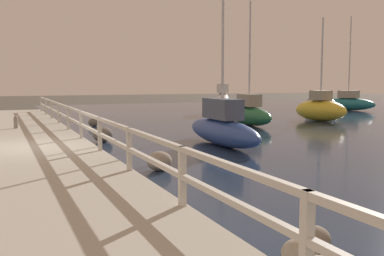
{
  "coord_description": "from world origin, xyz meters",
  "views": [
    {
      "loc": [
        -0.81,
        -13.46,
        2.2
      ],
      "look_at": [
        3.51,
        -3.46,
        1.07
      ],
      "focal_mm": 42.0,
      "sensor_mm": 36.0,
      "label": 1
    }
  ],
  "objects_px": {
    "sailboat_green": "(249,113)",
    "sailboat_blue": "(222,128)",
    "sailboat_white": "(222,101)",
    "mooring_bollard": "(16,122)",
    "sailboat_teal": "(348,102)",
    "sailboat_gray": "(320,104)",
    "sailboat_yellow": "(320,109)"
  },
  "relations": [
    {
      "from": "sailboat_green",
      "to": "sailboat_blue",
      "type": "height_order",
      "value": "sailboat_green"
    },
    {
      "from": "sailboat_green",
      "to": "sailboat_white",
      "type": "bearing_deg",
      "value": 74.55
    },
    {
      "from": "mooring_bollard",
      "to": "sailboat_white",
      "type": "xyz_separation_m",
      "value": [
        13.78,
        8.83,
        0.25
      ]
    },
    {
      "from": "sailboat_blue",
      "to": "sailboat_teal",
      "type": "bearing_deg",
      "value": 39.02
    },
    {
      "from": "mooring_bollard",
      "to": "sailboat_teal",
      "type": "relative_size",
      "value": 0.07
    },
    {
      "from": "sailboat_white",
      "to": "sailboat_gray",
      "type": "bearing_deg",
      "value": -13.11
    },
    {
      "from": "sailboat_white",
      "to": "sailboat_blue",
      "type": "distance_m",
      "value": 16.02
    },
    {
      "from": "mooring_bollard",
      "to": "sailboat_white",
      "type": "relative_size",
      "value": 0.09
    },
    {
      "from": "sailboat_green",
      "to": "sailboat_gray",
      "type": "height_order",
      "value": "sailboat_green"
    },
    {
      "from": "mooring_bollard",
      "to": "sailboat_green",
      "type": "relative_size",
      "value": 0.08
    },
    {
      "from": "sailboat_yellow",
      "to": "sailboat_teal",
      "type": "bearing_deg",
      "value": 23.36
    },
    {
      "from": "sailboat_teal",
      "to": "sailboat_yellow",
      "type": "xyz_separation_m",
      "value": [
        -8.27,
        -6.86,
        0.07
      ]
    },
    {
      "from": "sailboat_blue",
      "to": "sailboat_green",
      "type": "bearing_deg",
      "value": 54.62
    },
    {
      "from": "mooring_bollard",
      "to": "sailboat_blue",
      "type": "xyz_separation_m",
      "value": [
        6.44,
        -5.4,
        0.02
      ]
    },
    {
      "from": "mooring_bollard",
      "to": "sailboat_teal",
      "type": "xyz_separation_m",
      "value": [
        24.09,
        7.77,
        0.01
      ]
    },
    {
      "from": "sailboat_green",
      "to": "sailboat_gray",
      "type": "bearing_deg",
      "value": 31.52
    },
    {
      "from": "sailboat_gray",
      "to": "sailboat_green",
      "type": "bearing_deg",
      "value": -143.84
    },
    {
      "from": "sailboat_teal",
      "to": "sailboat_white",
      "type": "bearing_deg",
      "value": 152.77
    },
    {
      "from": "sailboat_blue",
      "to": "sailboat_teal",
      "type": "relative_size",
      "value": 0.73
    },
    {
      "from": "sailboat_white",
      "to": "sailboat_teal",
      "type": "height_order",
      "value": "sailboat_teal"
    },
    {
      "from": "mooring_bollard",
      "to": "sailboat_yellow",
      "type": "bearing_deg",
      "value": 3.29
    },
    {
      "from": "sailboat_gray",
      "to": "sailboat_yellow",
      "type": "height_order",
      "value": "sailboat_yellow"
    },
    {
      "from": "sailboat_teal",
      "to": "sailboat_green",
      "type": "bearing_deg",
      "value": -172.29
    },
    {
      "from": "sailboat_white",
      "to": "sailboat_gray",
      "type": "relative_size",
      "value": 1.08
    },
    {
      "from": "mooring_bollard",
      "to": "sailboat_green",
      "type": "bearing_deg",
      "value": 2.56
    },
    {
      "from": "sailboat_blue",
      "to": "sailboat_yellow",
      "type": "xyz_separation_m",
      "value": [
        9.38,
        6.31,
        0.06
      ]
    },
    {
      "from": "sailboat_gray",
      "to": "sailboat_yellow",
      "type": "bearing_deg",
      "value": -121.52
    },
    {
      "from": "mooring_bollard",
      "to": "sailboat_green",
      "type": "xyz_separation_m",
      "value": [
        10.99,
        0.49,
        0.02
      ]
    },
    {
      "from": "sailboat_green",
      "to": "sailboat_yellow",
      "type": "xyz_separation_m",
      "value": [
        4.83,
        0.42,
        0.06
      ]
    },
    {
      "from": "sailboat_white",
      "to": "sailboat_yellow",
      "type": "relative_size",
      "value": 1.0
    },
    {
      "from": "sailboat_white",
      "to": "sailboat_yellow",
      "type": "bearing_deg",
      "value": -51.67
    },
    {
      "from": "sailboat_yellow",
      "to": "mooring_bollard",
      "type": "bearing_deg",
      "value": 166.97
    }
  ]
}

